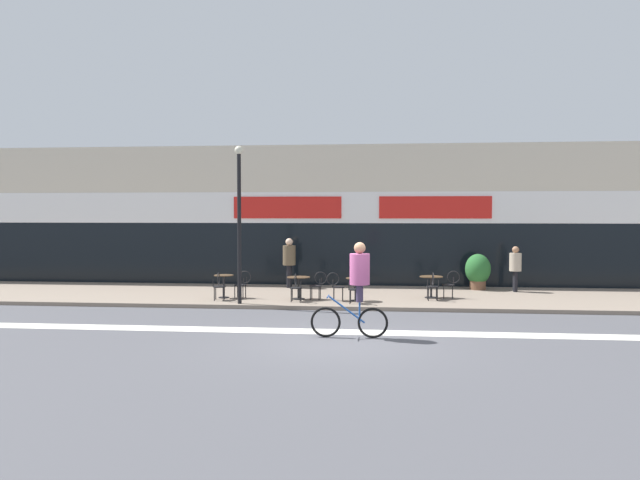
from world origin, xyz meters
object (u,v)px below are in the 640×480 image
cyclist_0 (357,282)px  pedestrian_near_end (289,258)px  bistro_table_0 (224,282)px  cafe_chair_1_near (296,286)px  cafe_chair_0_near (219,284)px  bistro_table_2 (356,285)px  cafe_chair_0_side (242,282)px  lamp_post (239,212)px  cafe_chair_3_near (433,284)px  pedestrian_far_end (515,265)px  bistro_table_3 (431,282)px  cafe_chair_2_near (355,287)px  cafe_chair_3_side (451,282)px  cafe_chair_1_side (318,284)px  bistro_table_1 (298,283)px  planter_pot (478,271)px  cafe_chair_2_side (336,285)px

cyclist_0 → pedestrian_near_end: bearing=-71.4°
bistro_table_0 → cafe_chair_1_near: size_ratio=0.84×
cafe_chair_0_near → bistro_table_2: bearing=-91.7°
cafe_chair_0_side → lamp_post: size_ratio=0.19×
cafe_chair_3_near → pedestrian_far_end: (3.08, 2.57, 0.44)m
bistro_table_3 → cyclist_0: cyclist_0 is taller
cafe_chair_2_near → bistro_table_3: bearing=-55.7°
cafe_chair_2_near → cafe_chair_3_side: (3.06, 1.59, 0.00)m
bistro_table_0 → cafe_chair_0_side: 0.63m
cafe_chair_0_near → cafe_chair_2_near: size_ratio=1.00×
bistro_table_3 → cafe_chair_1_side: bearing=-168.4°
bistro_table_1 → cafe_chair_0_side: (-1.86, 0.06, -0.01)m
cafe_chair_1_side → planter_pot: bearing=-147.2°
cafe_chair_3_near → bistro_table_0: bearing=89.1°
cafe_chair_1_near → cafe_chair_2_side: 1.29m
bistro_table_3 → pedestrian_near_end: bearing=155.1°
pedestrian_far_end → cafe_chair_2_near: bearing=-146.4°
pedestrian_near_end → cafe_chair_3_side: bearing=160.9°
cafe_chair_3_near → cafe_chair_3_side: 0.88m
cafe_chair_0_side → planter_pot: (8.01, 3.16, 0.17)m
bistro_table_1 → planter_pot: 6.94m
cafe_chair_2_side → cafe_chair_3_near: (3.06, 0.35, 0.00)m
cafe_chair_2_side → lamp_post: lamp_post is taller
bistro_table_2 → bistro_table_3: (2.44, 0.98, -0.00)m
cafe_chair_0_near → cafe_chair_3_side: bearing=-86.1°
bistro_table_0 → bistro_table_1: 2.49m
bistro_table_0 → lamp_post: size_ratio=0.16×
cafe_chair_1_side → cyclist_0: bearing=108.1°
bistro_table_2 → cafe_chair_2_near: (-0.00, -0.63, -0.00)m
cyclist_0 → pedestrian_far_end: (5.25, 8.15, -0.23)m
planter_pot → pedestrian_near_end: pedestrian_near_end is taller
cafe_chair_1_near → cafe_chair_3_near: bearing=-81.4°
cafe_chair_2_side → lamp_post: size_ratio=0.19×
bistro_table_0 → cyclist_0: bearing=-50.1°
bistro_table_3 → cafe_chair_1_near: bearing=-162.2°
bistro_table_3 → bistro_table_2: bearing=-158.2°
cafe_chair_2_near → cafe_chair_3_near: 2.63m
cafe_chair_0_side → lamp_post: bearing=104.2°
bistro_table_2 → cafe_chair_2_near: 0.63m
bistro_table_2 → cyclist_0: bearing=-87.0°
cafe_chair_2_near → bistro_table_0: bearing=79.2°
cafe_chair_1_near → lamp_post: bearing=106.4°
bistro_table_3 → planter_pot: (1.86, 2.46, 0.17)m
bistro_table_0 → cafe_chair_0_near: bearing=-89.3°
cyclist_0 → pedestrian_far_end: size_ratio=1.39×
cafe_chair_0_near → pedestrian_near_end: bearing=-31.0°
cafe_chair_3_near → pedestrian_near_end: pedestrian_near_end is taller
bistro_table_2 → cafe_chair_3_side: 3.21m
bistro_table_0 → bistro_table_3: size_ratio=1.00×
cafe_chair_1_near → cyclist_0: cyclist_0 is taller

